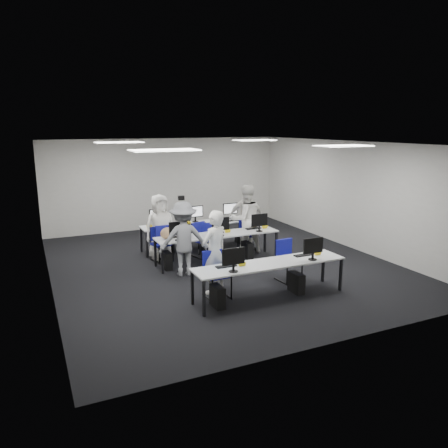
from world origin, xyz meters
name	(u,v)px	position (x,y,z in m)	size (l,w,h in m)	color
room	(221,205)	(0.00, 0.00, 1.50)	(9.00, 9.02, 3.00)	black
ceiling_panels	(221,144)	(0.00, 0.00, 2.98)	(5.20, 4.60, 0.02)	white
desk_front	(270,265)	(0.00, -2.40, 0.68)	(3.20, 0.70, 0.73)	silver
desk_mid	(218,236)	(0.00, 0.20, 0.68)	(3.20, 0.70, 0.73)	silver
desk_back	(198,225)	(0.00, 1.60, 0.68)	(3.20, 0.70, 0.73)	silver
equipment_front	(262,282)	(-0.19, -2.42, 0.36)	(2.51, 0.41, 1.19)	#0B4694
equipment_mid	(211,249)	(-0.19, 0.18, 0.36)	(2.91, 0.41, 1.19)	white
equipment_back	(204,235)	(0.19, 1.62, 0.36)	(2.91, 0.41, 1.19)	white
chair_0	(217,283)	(-0.97, -1.95, 0.30)	(0.49, 0.52, 0.94)	navy
chair_1	(288,268)	(0.88, -1.72, 0.29)	(0.48, 0.52, 0.92)	navy
chair_2	(162,250)	(-1.28, 0.87, 0.28)	(0.53, 0.56, 0.88)	navy
chair_3	(203,246)	(-0.18, 0.78, 0.29)	(0.56, 0.58, 0.91)	navy
chair_4	(247,241)	(1.20, 0.88, 0.26)	(0.46, 0.49, 0.83)	navy
chair_5	(163,248)	(-1.19, 1.01, 0.30)	(0.52, 0.55, 0.94)	navy
chair_6	(206,243)	(0.05, 1.11, 0.28)	(0.56, 0.59, 0.87)	navy
chair_7	(248,239)	(1.25, 0.94, 0.28)	(0.46, 0.49, 0.89)	navy
handbag	(167,233)	(-1.30, 0.28, 0.87)	(0.34, 0.22, 0.28)	#93724C
student_0	(215,252)	(-0.91, -1.70, 0.87)	(0.64, 0.42, 1.75)	silver
student_1	(246,219)	(1.03, 0.67, 0.93)	(0.91, 0.71, 1.87)	silver
student_2	(160,227)	(-1.24, 1.06, 0.85)	(0.83, 0.54, 1.70)	silver
student_3	(246,218)	(1.28, 1.11, 0.86)	(1.01, 0.42, 1.73)	silver
photographer	(183,239)	(-1.12, -0.40, 0.87)	(1.12, 0.64, 1.74)	slate
dslr_camera	(181,198)	(-1.09, -0.22, 1.79)	(0.14, 0.18, 0.10)	black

